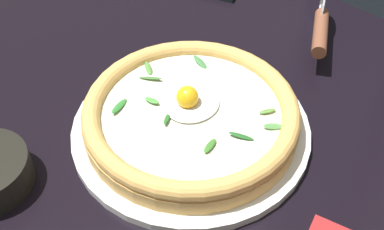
% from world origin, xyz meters
% --- Properties ---
extents(ground_plane, '(2.40, 2.40, 0.03)m').
position_xyz_m(ground_plane, '(0.00, 0.00, -0.01)').
color(ground_plane, black).
rests_on(ground_plane, ground).
extents(pizza_plate, '(0.31, 0.31, 0.01)m').
position_xyz_m(pizza_plate, '(-0.03, -0.00, 0.01)').
color(pizza_plate, white).
rests_on(pizza_plate, ground).
extents(pizza, '(0.28, 0.28, 0.06)m').
position_xyz_m(pizza, '(-0.03, -0.00, 0.03)').
color(pizza, '#E3AE5B').
rests_on(pizza, pizza_plate).
extents(pizza_cutter, '(0.14, 0.11, 0.08)m').
position_xyz_m(pizza_cutter, '(0.25, 0.02, 0.04)').
color(pizza_cutter, silver).
rests_on(pizza_cutter, ground).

